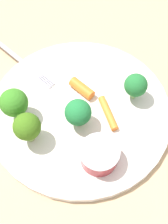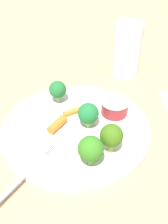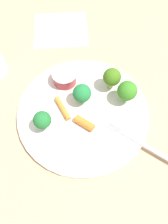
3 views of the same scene
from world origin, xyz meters
The scene contains 11 objects.
ground_plane centered at (0.00, 0.00, 0.00)m, with size 2.40×2.40×0.00m, color tan.
plate centered at (0.00, 0.00, 0.01)m, with size 0.28×0.28×0.01m, color silver.
sauce_cup centered at (0.08, 0.03, 0.03)m, with size 0.05×0.05×0.03m.
broccoli_floret_0 centered at (-0.03, 0.08, 0.04)m, with size 0.04×0.04×0.05m.
broccoli_floret_1 centered at (0.02, 0.00, 0.04)m, with size 0.04×0.04×0.05m.
broccoli_floret_2 centered at (0.02, -0.09, 0.05)m, with size 0.04×0.04×0.06m.
broccoli_floret_3 centered at (0.06, -0.07, 0.05)m, with size 0.04×0.04×0.06m.
carrot_stick_0 centered at (-0.03, 0.00, 0.02)m, with size 0.02×0.02×0.04m, color orange.
carrot_stick_1 centered at (0.01, 0.04, 0.02)m, with size 0.01×0.01×0.06m, color orange.
fork centered at (-0.09, -0.12, 0.01)m, with size 0.12×0.15×0.00m.
drinking_glass centered at (0.14, 0.21, 0.06)m, with size 0.07×0.07×0.13m, color silver.
Camera 2 is at (-0.02, -0.40, 0.37)m, focal length 45.02 mm.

